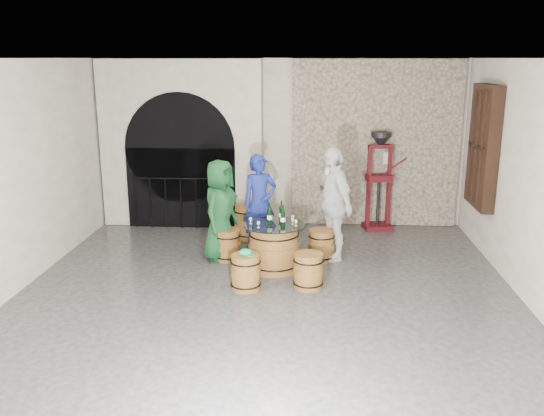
# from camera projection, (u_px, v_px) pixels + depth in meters

# --- Properties ---
(ground) EXTENTS (8.00, 8.00, 0.00)m
(ground) POSITION_uv_depth(u_px,v_px,m) (265.00, 303.00, 7.75)
(ground) COLOR #29292B
(ground) RESTS_ON ground
(wall_back) EXTENTS (8.00, 0.00, 8.00)m
(wall_back) POSITION_uv_depth(u_px,v_px,m) (281.00, 143.00, 11.20)
(wall_back) COLOR beige
(wall_back) RESTS_ON ground
(wall_front) EXTENTS (8.00, 0.00, 8.00)m
(wall_front) POSITION_uv_depth(u_px,v_px,m) (209.00, 332.00, 3.48)
(wall_front) COLOR beige
(wall_front) RESTS_ON ground
(wall_left) EXTENTS (0.00, 8.00, 8.00)m
(wall_left) POSITION_uv_depth(u_px,v_px,m) (0.00, 183.00, 7.58)
(wall_left) COLOR beige
(wall_left) RESTS_ON ground
(ceiling) EXTENTS (8.00, 8.00, 0.00)m
(ceiling) POSITION_uv_depth(u_px,v_px,m) (264.00, 58.00, 6.94)
(ceiling) COLOR beige
(ceiling) RESTS_ON wall_back
(stone_facing_panel) EXTENTS (3.20, 0.12, 3.18)m
(stone_facing_panel) POSITION_uv_depth(u_px,v_px,m) (375.00, 144.00, 11.02)
(stone_facing_panel) COLOR #A19680
(stone_facing_panel) RESTS_ON ground
(arched_opening) EXTENTS (3.10, 0.60, 3.19)m
(arched_opening) POSITION_uv_depth(u_px,v_px,m) (182.00, 145.00, 11.08)
(arched_opening) COLOR beige
(arched_opening) RESTS_ON ground
(shuttered_window) EXTENTS (0.23, 1.10, 2.00)m
(shuttered_window) POSITION_uv_depth(u_px,v_px,m) (483.00, 147.00, 9.38)
(shuttered_window) COLOR black
(shuttered_window) RESTS_ON wall_right
(barrel_table) EXTENTS (0.95, 0.95, 0.74)m
(barrel_table) POSITION_uv_depth(u_px,v_px,m) (274.00, 247.00, 8.89)
(barrel_table) COLOR brown
(barrel_table) RESTS_ON ground
(barrel_stool_left) EXTENTS (0.44, 0.44, 0.51)m
(barrel_stool_left) POSITION_uv_depth(u_px,v_px,m) (227.00, 245.00, 9.36)
(barrel_stool_left) COLOR brown
(barrel_stool_left) RESTS_ON ground
(barrel_stool_far) EXTENTS (0.44, 0.44, 0.51)m
(barrel_stool_far) POSITION_uv_depth(u_px,v_px,m) (262.00, 237.00, 9.75)
(barrel_stool_far) COLOR brown
(barrel_stool_far) RESTS_ON ground
(barrel_stool_right) EXTENTS (0.44, 0.44, 0.51)m
(barrel_stool_right) POSITION_uv_depth(u_px,v_px,m) (321.00, 245.00, 9.33)
(barrel_stool_right) COLOR brown
(barrel_stool_right) RESTS_ON ground
(barrel_stool_near_right) EXTENTS (0.44, 0.44, 0.51)m
(barrel_stool_near_right) POSITION_uv_depth(u_px,v_px,m) (308.00, 271.00, 8.22)
(barrel_stool_near_right) COLOR brown
(barrel_stool_near_right) RESTS_ON ground
(barrel_stool_near_left) EXTENTS (0.44, 0.44, 0.51)m
(barrel_stool_near_left) POSITION_uv_depth(u_px,v_px,m) (246.00, 272.00, 8.17)
(barrel_stool_near_left) COLOR brown
(barrel_stool_near_left) RESTS_ON ground
(green_cap) EXTENTS (0.23, 0.18, 0.10)m
(green_cap) POSITION_uv_depth(u_px,v_px,m) (246.00, 252.00, 8.09)
(green_cap) COLOR #0E9D5C
(green_cap) RESTS_ON barrel_stool_near_left
(person_green) EXTENTS (0.75, 0.93, 1.65)m
(person_green) POSITION_uv_depth(u_px,v_px,m) (220.00, 210.00, 9.27)
(person_green) COLOR #12421F
(person_green) RESTS_ON ground
(person_blue) EXTENTS (0.71, 0.62, 1.65)m
(person_blue) POSITION_uv_depth(u_px,v_px,m) (260.00, 203.00, 9.75)
(person_blue) COLOR navy
(person_blue) RESTS_ON ground
(person_white) EXTENTS (0.88, 1.18, 1.85)m
(person_white) POSITION_uv_depth(u_px,v_px,m) (333.00, 204.00, 9.25)
(person_white) COLOR silver
(person_white) RESTS_ON ground
(wine_bottle_left) EXTENTS (0.08, 0.08, 0.32)m
(wine_bottle_left) POSITION_uv_depth(u_px,v_px,m) (270.00, 215.00, 8.80)
(wine_bottle_left) COLOR black
(wine_bottle_left) RESTS_ON barrel_table
(wine_bottle_center) EXTENTS (0.08, 0.08, 0.32)m
(wine_bottle_center) POSITION_uv_depth(u_px,v_px,m) (283.00, 217.00, 8.69)
(wine_bottle_center) COLOR black
(wine_bottle_center) RESTS_ON barrel_table
(wine_bottle_right) EXTENTS (0.08, 0.08, 0.32)m
(wine_bottle_right) POSITION_uv_depth(u_px,v_px,m) (281.00, 213.00, 8.94)
(wine_bottle_right) COLOR black
(wine_bottle_right) RESTS_ON barrel_table
(tasting_glass_a) EXTENTS (0.05, 0.05, 0.10)m
(tasting_glass_a) POSITION_uv_depth(u_px,v_px,m) (258.00, 225.00, 8.61)
(tasting_glass_a) COLOR orange
(tasting_glass_a) RESTS_ON barrel_table
(tasting_glass_b) EXTENTS (0.05, 0.05, 0.10)m
(tasting_glass_b) POSITION_uv_depth(u_px,v_px,m) (293.00, 221.00, 8.80)
(tasting_glass_b) COLOR orange
(tasting_glass_b) RESTS_ON barrel_table
(tasting_glass_c) EXTENTS (0.05, 0.05, 0.10)m
(tasting_glass_c) POSITION_uv_depth(u_px,v_px,m) (269.00, 217.00, 9.02)
(tasting_glass_c) COLOR orange
(tasting_glass_c) RESTS_ON barrel_table
(tasting_glass_d) EXTENTS (0.05, 0.05, 0.10)m
(tasting_glass_d) POSITION_uv_depth(u_px,v_px,m) (293.00, 218.00, 8.95)
(tasting_glass_d) COLOR orange
(tasting_glass_d) RESTS_ON barrel_table
(tasting_glass_e) EXTENTS (0.05, 0.05, 0.10)m
(tasting_glass_e) POSITION_uv_depth(u_px,v_px,m) (296.00, 223.00, 8.70)
(tasting_glass_e) COLOR orange
(tasting_glass_e) RESTS_ON barrel_table
(tasting_glass_f) EXTENTS (0.05, 0.05, 0.10)m
(tasting_glass_f) POSITION_uv_depth(u_px,v_px,m) (251.00, 221.00, 8.82)
(tasting_glass_f) COLOR orange
(tasting_glass_f) RESTS_ON barrel_table
(side_barrel) EXTENTS (0.48, 0.48, 0.64)m
(side_barrel) POSITION_uv_depth(u_px,v_px,m) (247.00, 222.00, 10.45)
(side_barrel) COLOR brown
(side_barrel) RESTS_ON ground
(corking_press) EXTENTS (0.80, 0.51, 1.88)m
(corking_press) POSITION_uv_depth(u_px,v_px,m) (379.00, 173.00, 10.84)
(corking_press) COLOR #510D18
(corking_press) RESTS_ON ground
(control_box) EXTENTS (0.18, 0.10, 0.22)m
(control_box) POSITION_uv_depth(u_px,v_px,m) (388.00, 158.00, 10.99)
(control_box) COLOR silver
(control_box) RESTS_ON wall_back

